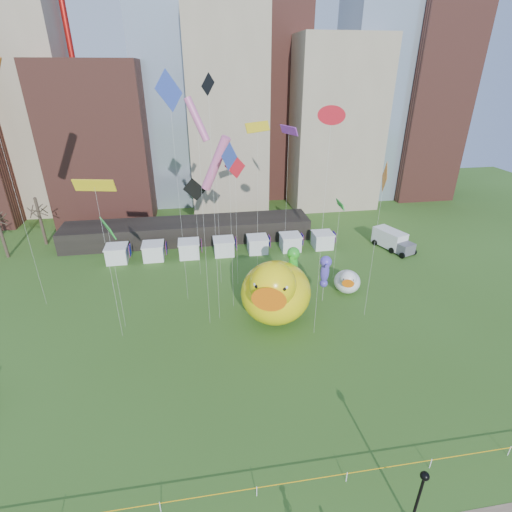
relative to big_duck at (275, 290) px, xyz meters
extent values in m
plane|color=#33571B|center=(-5.05, -18.79, -3.63)|extent=(160.00, 160.00, 0.00)
cube|color=gray|center=(-35.05, 43.21, 17.37)|extent=(14.00, 12.00, 42.00)
cube|color=brown|center=(-23.05, 37.21, 9.37)|extent=(16.00, 14.00, 26.00)
cube|color=#8C9EB2|center=(-11.05, 45.21, 23.87)|extent=(12.00, 12.00, 55.00)
cube|color=gray|center=(-1.05, 41.21, 13.37)|extent=(14.00, 14.00, 34.00)
cube|color=brown|center=(8.95, 47.21, 30.37)|extent=(12.00, 12.00, 68.00)
cube|color=gray|center=(18.95, 39.21, 11.37)|extent=(16.00, 14.00, 30.00)
cube|color=#8C9EB2|center=(28.95, 43.21, 20.37)|extent=(14.00, 12.00, 48.00)
cube|color=brown|center=(38.95, 41.21, 14.37)|extent=(12.00, 12.00, 36.00)
cube|color=black|center=(-9.05, 23.21, -2.03)|extent=(38.00, 6.00, 3.20)
cube|color=white|center=(-19.05, 17.21, -2.53)|extent=(2.80, 2.80, 2.20)
cube|color=red|center=(-17.25, 17.21, -2.03)|extent=(0.08, 1.40, 1.60)
cube|color=white|center=(-14.05, 17.21, -2.53)|extent=(2.80, 2.80, 2.20)
cube|color=red|center=(-12.25, 17.21, -2.03)|extent=(0.08, 1.40, 1.60)
cube|color=white|center=(-9.05, 17.21, -2.53)|extent=(2.80, 2.80, 2.20)
cube|color=red|center=(-7.25, 17.21, -2.03)|extent=(0.08, 1.40, 1.60)
cube|color=white|center=(-4.05, 17.21, -2.53)|extent=(2.80, 2.80, 2.20)
cube|color=red|center=(-2.25, 17.21, -2.03)|extent=(0.08, 1.40, 1.60)
cube|color=white|center=(0.95, 17.21, -2.53)|extent=(2.80, 2.80, 2.20)
cube|color=red|center=(2.75, 17.21, -2.03)|extent=(0.08, 1.40, 1.60)
cube|color=white|center=(5.95, 17.21, -2.53)|extent=(2.80, 2.80, 2.20)
cube|color=red|center=(7.75, 17.21, -2.03)|extent=(0.08, 1.40, 1.60)
cube|color=white|center=(10.95, 17.21, -2.53)|extent=(2.80, 2.80, 2.20)
cube|color=red|center=(12.75, 17.21, -2.03)|extent=(0.08, 1.40, 1.60)
cylinder|color=#382B21|center=(-35.05, 21.21, 0.37)|extent=(0.44, 0.44, 8.00)
cylinder|color=#382B21|center=(-31.05, 25.21, 0.12)|extent=(0.44, 0.44, 7.50)
cylinder|color=white|center=(-11.05, -18.79, -3.18)|extent=(0.06, 0.06, 0.90)
cylinder|color=white|center=(-5.05, -18.79, -3.18)|extent=(0.06, 0.06, 0.90)
cylinder|color=white|center=(0.95, -18.79, -3.18)|extent=(0.06, 0.06, 0.90)
cylinder|color=white|center=(6.95, -18.79, -3.18)|extent=(0.06, 0.06, 0.90)
cylinder|color=white|center=(12.95, -18.79, -3.18)|extent=(0.06, 0.06, 0.90)
cube|color=#FFB00D|center=(-5.05, -18.79, -2.83)|extent=(50.00, 0.02, 0.07)
ellipsoid|color=yellow|center=(0.20, 0.57, -0.54)|extent=(9.97, 10.77, 6.18)
ellipsoid|color=yellow|center=(1.33, 3.79, -0.70)|extent=(2.46, 2.18, 2.50)
sphere|color=yellow|center=(-0.72, -2.04, 1.95)|extent=(5.93, 5.93, 4.65)
cone|color=orange|center=(-1.37, -3.90, 1.79)|extent=(3.10, 2.82, 2.56)
sphere|color=white|center=(-2.35, -2.82, 2.57)|extent=(0.84, 0.84, 0.84)
sphere|color=white|center=(0.06, -3.67, 2.57)|extent=(0.84, 0.84, 0.84)
sphere|color=black|center=(-2.48, -3.19, 2.57)|extent=(0.42, 0.42, 0.42)
sphere|color=black|center=(-0.07, -4.04, 2.57)|extent=(0.42, 0.42, 0.42)
ellipsoid|color=white|center=(9.90, 4.39, -2.32)|extent=(4.28, 4.60, 2.61)
ellipsoid|color=white|center=(10.41, 5.74, -2.39)|extent=(1.05, 0.94, 1.06)
sphere|color=white|center=(9.48, 3.30, -1.27)|extent=(2.54, 2.54, 1.97)
cone|color=orange|center=(9.18, 2.52, -1.33)|extent=(1.32, 1.21, 1.08)
sphere|color=white|center=(8.78, 2.99, -1.01)|extent=(0.35, 0.35, 0.35)
sphere|color=white|center=(9.79, 2.60, -1.01)|extent=(0.35, 0.35, 0.35)
sphere|color=black|center=(8.72, 2.83, -1.01)|extent=(0.18, 0.18, 0.18)
sphere|color=black|center=(9.73, 2.45, -1.01)|extent=(0.18, 0.18, 0.18)
cylinder|color=silver|center=(2.70, 3.27, -1.25)|extent=(0.03, 0.03, 4.74)
ellipsoid|color=green|center=(2.70, 3.27, 1.12)|extent=(1.36, 1.25, 2.81)
sphere|color=green|center=(2.70, 3.12, 2.62)|extent=(1.86, 1.86, 1.44)
cone|color=green|center=(2.70, 2.47, 2.55)|extent=(0.80, 1.02, 0.50)
sphere|color=green|center=(2.70, 3.32, -0.50)|extent=(1.00, 1.00, 1.00)
cylinder|color=silver|center=(6.29, 2.70, -1.71)|extent=(0.03, 0.03, 3.82)
ellipsoid|color=#5242C6|center=(6.29, 2.70, 0.20)|extent=(1.15, 0.99, 2.61)
sphere|color=#5242C6|center=(6.29, 2.55, 1.59)|extent=(1.53, 1.53, 1.33)
cone|color=#5242C6|center=(6.29, 1.95, 1.53)|extent=(0.59, 0.90, 0.47)
sphere|color=#5242C6|center=(6.29, 2.75, -1.30)|extent=(0.93, 0.93, 0.93)
cylinder|color=black|center=(3.77, -21.99, -1.41)|extent=(0.16, 0.16, 4.39)
sphere|color=black|center=(3.77, -21.99, 0.92)|extent=(0.51, 0.51, 0.51)
cone|color=black|center=(3.77, -21.99, 1.19)|extent=(0.18, 0.18, 0.23)
cube|color=white|center=(20.94, 15.60, -2.10)|extent=(3.94, 5.46, 2.47)
cube|color=#595960|center=(22.05, 12.64, -2.59)|extent=(2.75, 2.46, 1.58)
cylinder|color=black|center=(20.41, 13.51, -3.18)|extent=(0.54, 0.92, 0.89)
cylinder|color=black|center=(22.72, 14.37, -3.18)|extent=(0.54, 0.92, 0.89)
cylinder|color=black|center=(19.24, 16.65, -3.18)|extent=(0.54, 0.92, 0.89)
cylinder|color=black|center=(21.55, 17.52, -3.18)|extent=(0.54, 0.92, 0.89)
cylinder|color=silver|center=(3.51, -3.11, 7.02)|extent=(0.02, 0.02, 21.29)
cone|color=red|center=(3.51, -3.11, 17.67)|extent=(1.38, 0.94, 1.50)
cylinder|color=silver|center=(-5.12, 8.92, 3.95)|extent=(0.02, 0.02, 15.14)
cylinder|color=pink|center=(-5.12, 8.92, 11.52)|extent=(3.76, 2.47, 6.22)
cylinder|color=silver|center=(-5.90, 1.16, 8.09)|extent=(0.02, 0.02, 23.44)
cube|color=black|center=(-5.90, 1.16, 19.81)|extent=(1.21, 1.41, 1.82)
cylinder|color=silver|center=(9.33, 7.61, 1.41)|extent=(0.02, 0.02, 10.08)
cube|color=green|center=(9.33, 7.61, 6.45)|extent=(0.49, 2.49, 0.77)
cylinder|color=silver|center=(-15.96, -0.44, 4.25)|extent=(0.02, 0.02, 15.75)
cube|color=yellow|center=(-15.96, -0.44, 12.13)|extent=(3.58, 1.23, 1.09)
cylinder|color=silver|center=(-4.15, 3.24, 4.88)|extent=(0.02, 0.02, 17.02)
cube|color=blue|center=(-4.15, 3.24, 13.39)|extent=(1.34, 2.47, 2.78)
cylinder|color=silver|center=(9.99, -0.84, 4.11)|extent=(0.02, 0.02, 15.48)
cube|color=orange|center=(9.99, -0.84, 11.85)|extent=(1.04, 2.88, 3.05)
cylinder|color=silver|center=(4.51, 14.80, 5.22)|extent=(0.02, 0.02, 17.68)
cube|color=purple|center=(4.51, 14.80, 14.06)|extent=(1.63, 3.41, 1.06)
cylinder|color=silver|center=(-3.05, 8.28, 3.85)|extent=(0.02, 0.02, 14.96)
cube|color=red|center=(-3.05, 8.28, 11.33)|extent=(2.50, 1.59, 2.94)
cylinder|color=silver|center=(-7.00, 0.47, 6.75)|extent=(0.02, 0.02, 20.76)
cylinder|color=pink|center=(-7.00, 0.47, 17.13)|extent=(2.18, 1.56, 3.65)
cylinder|color=silver|center=(-7.66, 11.60, 2.14)|extent=(0.02, 0.02, 11.53)
cube|color=black|center=(-7.66, 11.60, 7.91)|extent=(2.77, 0.78, 2.86)
cylinder|color=silver|center=(-15.90, 1.27, 1.98)|extent=(0.02, 0.02, 11.21)
cube|color=green|center=(-15.90, 1.27, 7.58)|extent=(1.98, 3.64, 1.14)
cylinder|color=silver|center=(-0.42, 8.93, 5.83)|extent=(0.02, 0.02, 18.92)
cube|color=yellow|center=(-0.42, 8.93, 15.29)|extent=(3.07, 2.42, 1.05)
cylinder|color=silver|center=(-9.33, 5.68, 7.75)|extent=(0.02, 0.02, 22.75)
cube|color=blue|center=(-9.33, 5.68, 19.12)|extent=(2.40, 2.98, 3.79)
cylinder|color=silver|center=(-25.60, 7.21, 7.58)|extent=(0.02, 0.02, 22.42)
camera|label=1|loc=(-7.54, -33.95, 21.00)|focal=27.00mm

